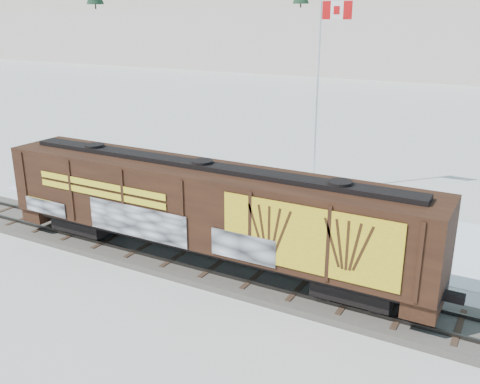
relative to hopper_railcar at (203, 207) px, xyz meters
The scene contains 8 objects.
ground 3.88m from the hopper_railcar, ahead, with size 500.00×500.00×0.00m, color white.
rail_track 3.77m from the hopper_railcar, ahead, with size 50.00×3.40×0.43m.
parking_strip 8.44m from the hopper_railcar, 71.04° to the left, with size 40.00×8.00×0.03m, color white.
hopper_railcar is the anchor object (origin of this frame).
flagpole 12.65m from the hopper_railcar, 89.00° to the left, with size 2.30×0.90×11.64m.
car_silver 7.18m from the hopper_railcar, 76.08° to the left, with size 1.93×4.81×1.64m, color #A5A8AD.
car_white 8.81m from the hopper_railcar, 44.21° to the left, with size 1.68×4.82×1.59m, color silver.
car_dark 9.62m from the hopper_railcar, 55.65° to the left, with size 1.71×4.20×1.22m, color black.
Camera 1 is at (9.21, -17.93, 10.64)m, focal length 40.00 mm.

